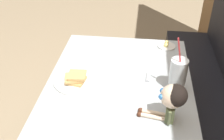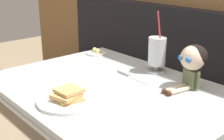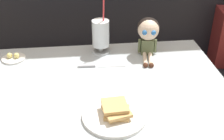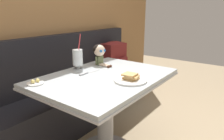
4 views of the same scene
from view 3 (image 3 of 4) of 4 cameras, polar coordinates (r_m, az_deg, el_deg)
The scene contains 7 objects.
booth_bench at distance 2.11m, azimuth -2.58°, elevation -2.47°, with size 2.60×0.48×1.00m.
diner_table at distance 1.48m, azimuth -1.00°, elevation -8.91°, with size 1.11×0.81×0.74m.
toast_plate at distance 1.16m, azimuth 0.56°, elevation -8.35°, with size 0.25×0.25×0.06m.
milkshake_glass at distance 1.58m, azimuth -2.24°, elevation 6.64°, with size 0.10×0.10×0.31m.
butter_saucer at distance 1.63m, azimuth -18.20°, elevation 2.21°, with size 0.12×0.12×0.04m.
butter_knife at distance 1.49m, azimuth -3.51°, elevation 0.81°, with size 0.24×0.03×0.01m.
seated_doll at distance 1.56m, azimuth 6.92°, elevation 7.28°, with size 0.13×0.23×0.20m.
Camera 3 is at (-0.10, -0.95, 1.50)m, focal length 48.11 mm.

